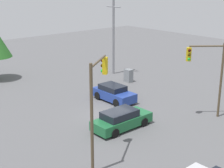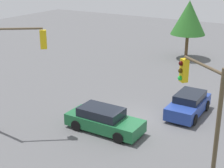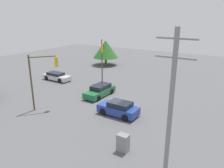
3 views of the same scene
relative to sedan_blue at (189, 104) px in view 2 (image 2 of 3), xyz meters
name	(u,v)px [view 2 (image 2 of 3)]	position (x,y,z in m)	size (l,w,h in m)	color
ground_plane	(139,119)	(2.36, -2.44, -0.72)	(80.00, 80.00, 0.00)	#5B5B5E
sedan_blue	(189,104)	(0.00, 0.00, 0.00)	(4.17, 1.95, 1.47)	#233D93
sedan_green	(104,120)	(4.89, -3.56, -0.02)	(1.95, 4.73, 1.44)	#1E6638
traffic_signal_main	(202,106)	(7.64, 2.99, 3.35)	(2.01, 2.39, 6.02)	brown
traffic_signal_cross	(12,61)	(7.57, -7.96, 3.65)	(2.13, 2.78, 6.44)	brown
tree_corner	(189,18)	(-13.69, -5.07, 3.53)	(3.59, 3.59, 6.00)	brown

